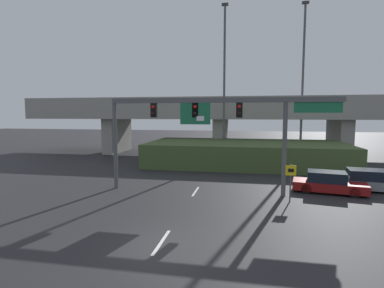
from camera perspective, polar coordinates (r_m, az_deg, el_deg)
name	(u,v)px	position (r m, az deg, el deg)	size (l,w,h in m)	color
ground_plane	(160,245)	(12.56, -6.20, -18.55)	(160.00, 160.00, 0.00)	#262628
lane_markings	(204,179)	(24.07, 2.34, -6.60)	(0.14, 26.52, 0.01)	silver
signal_gantry	(212,117)	(19.31, 3.83, 5.23)	(14.75, 0.44, 6.19)	#515456
speed_limit_sign	(291,177)	(18.49, 18.27, -6.07)	(0.60, 0.11, 2.23)	#4C4C4C
highway_light_pole_near	(224,80)	(33.25, 6.16, 11.97)	(0.70, 0.36, 16.77)	#515456
highway_light_pole_far	(303,80)	(35.01, 20.35, 11.45)	(0.70, 0.36, 16.90)	#515456
overpass_bridge	(221,116)	(37.99, 5.53, 5.42)	(49.43, 8.03, 7.12)	gray
grass_embankment	(245,153)	(30.91, 10.13, -1.78)	(19.47, 9.14, 2.28)	#42562D
parked_sedan_near_right	(328,183)	(21.73, 24.53, -6.75)	(4.74, 2.54, 1.40)	maroon
parked_sedan_mid_right	(369,181)	(23.64, 30.69, -6.04)	(4.86, 2.46, 1.41)	gray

